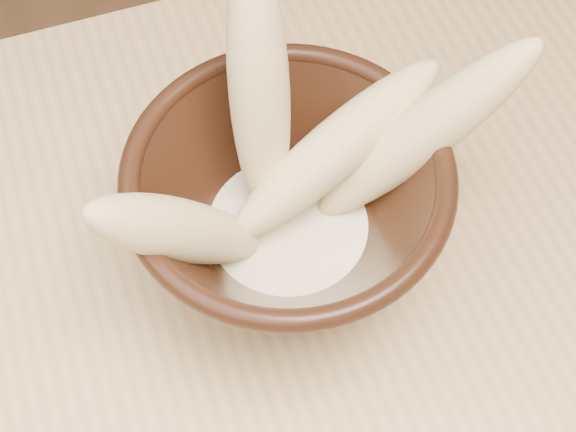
{
  "coord_description": "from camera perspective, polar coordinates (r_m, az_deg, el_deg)",
  "views": [
    {
      "loc": [
        -0.07,
        -0.08,
        1.21
      ],
      "look_at": [
        0.0,
        0.15,
        0.8
      ],
      "focal_mm": 50.0,
      "sensor_mm": 36.0,
      "label": 1
    }
  ],
  "objects": [
    {
      "name": "banana_left",
      "position": [
        0.43,
        -7.69,
        -1.01
      ],
      "size": [
        0.11,
        0.05,
        0.12
      ],
      "primitive_type": "ellipsoid",
      "rotation": [
        0.7,
        0.0,
        -1.45
      ],
      "color": "#D8BD7F",
      "rests_on": "bowl"
    },
    {
      "name": "milk_puddle",
      "position": [
        0.49,
        0.0,
        -0.96
      ],
      "size": [
        0.1,
        0.1,
        0.01
      ],
      "primitive_type": "cylinder",
      "color": "beige",
      "rests_on": "bowl"
    },
    {
      "name": "bowl",
      "position": [
        0.47,
        0.0,
        0.54
      ],
      "size": [
        0.19,
        0.19,
        0.1
      ],
      "rotation": [
        0.0,
        0.0,
        -0.22
      ],
      "color": "black",
      "rests_on": "table"
    },
    {
      "name": "banana_across",
      "position": [
        0.46,
        3.4,
        4.76
      ],
      "size": [
        0.16,
        0.08,
        0.08
      ],
      "primitive_type": "ellipsoid",
      "rotation": [
        1.23,
        0.0,
        1.86
      ],
      "color": "#D8BD7F",
      "rests_on": "bowl"
    },
    {
      "name": "banana_right",
      "position": [
        0.46,
        9.53,
        5.83
      ],
      "size": [
        0.14,
        0.04,
        0.14
      ],
      "primitive_type": "ellipsoid",
      "rotation": [
        0.81,
        0.0,
        1.55
      ],
      "color": "#D8BD7F",
      "rests_on": "bowl"
    },
    {
      "name": "banana_upright",
      "position": [
        0.45,
        -2.05,
        8.79
      ],
      "size": [
        0.06,
        0.1,
        0.16
      ],
      "primitive_type": "ellipsoid",
      "rotation": [
        0.41,
        0.0,
        2.9
      ],
      "color": "#D8BD7F",
      "rests_on": "bowl"
    }
  ]
}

